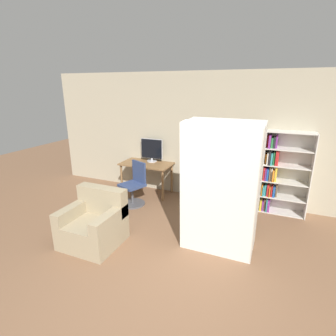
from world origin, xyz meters
The scene contains 9 objects.
ground_plane centered at (0.00, 0.00, 0.00)m, with size 16.00×16.00×0.00m, color brown.
wall_back centered at (0.00, 3.19, 1.35)m, with size 8.00×0.06×2.70m.
desk centered at (-1.47, 2.84, 0.62)m, with size 1.15×0.64×0.72m.
monitor centered at (-1.42, 3.02, 1.00)m, with size 0.53×0.23×0.53m.
office_chair centered at (-1.44, 2.21, 0.36)m, with size 0.57×0.57×0.90m.
bookshelf centered at (1.33, 3.01, 0.78)m, with size 0.85×0.35×1.61m.
mattress_near centered at (0.55, 1.17, 0.98)m, with size 1.06×0.34×1.96m.
mattress_far centered at (0.55, 1.53, 0.98)m, with size 1.06×0.33×1.96m.
armchair centered at (-1.30, 0.72, 0.32)m, with size 0.85×0.80×0.85m.
Camera 1 is at (1.22, -2.22, 2.40)m, focal length 28.00 mm.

